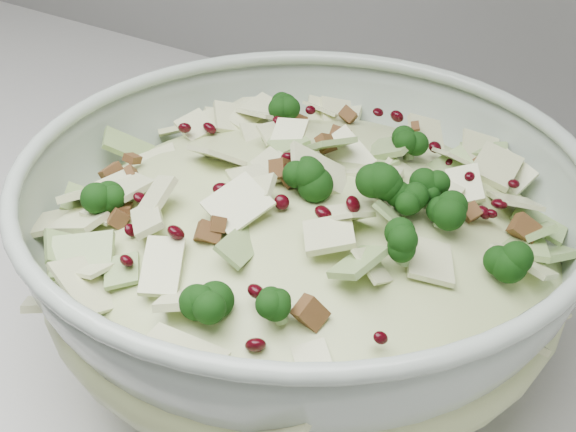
{
  "coord_description": "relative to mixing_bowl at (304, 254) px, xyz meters",
  "views": [
    {
      "loc": [
        0.16,
        1.24,
        1.29
      ],
      "look_at": [
        -0.07,
        1.6,
        1.0
      ],
      "focal_mm": 50.0,
      "sensor_mm": 36.0,
      "label": 1
    }
  ],
  "objects": [
    {
      "name": "mixing_bowl",
      "position": [
        0.0,
        0.0,
        0.0
      ],
      "size": [
        0.4,
        0.4,
        0.15
      ],
      "rotation": [
        0.0,
        0.0,
        -0.11
      ],
      "color": "#A4B5A7",
      "rests_on": "counter"
    },
    {
      "name": "salad",
      "position": [
        0.0,
        0.0,
        0.02
      ],
      "size": [
        0.41,
        0.41,
        0.15
      ],
      "rotation": [
        0.0,
        0.0,
        0.24
      ],
      "color": "beige",
      "rests_on": "mixing_bowl"
    }
  ]
}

